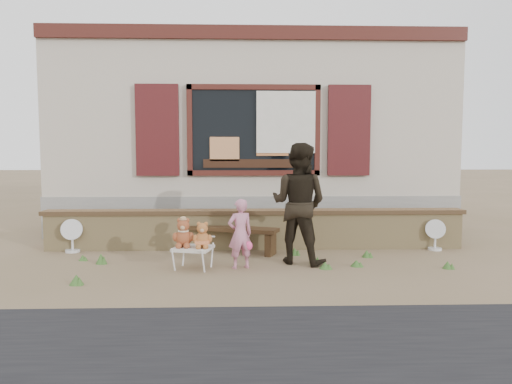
{
  "coord_description": "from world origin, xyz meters",
  "views": [
    {
      "loc": [
        -0.22,
        -6.67,
        1.61
      ],
      "look_at": [
        0.0,
        0.6,
        1.0
      ],
      "focal_mm": 32.0,
      "sensor_mm": 36.0,
      "label": 1
    }
  ],
  "objects_px": {
    "teddy_bear_left": "(183,232)",
    "child": "(240,234)",
    "adult": "(299,203)",
    "folding_chair": "(193,249)",
    "teddy_bear_right": "(202,234)",
    "bench": "(229,234)"
  },
  "relations": [
    {
      "from": "bench",
      "to": "teddy_bear_right",
      "type": "distance_m",
      "value": 1.18
    },
    {
      "from": "bench",
      "to": "teddy_bear_left",
      "type": "height_order",
      "value": "teddy_bear_left"
    },
    {
      "from": "folding_chair",
      "to": "adult",
      "type": "relative_size",
      "value": 0.34
    },
    {
      "from": "teddy_bear_left",
      "to": "child",
      "type": "relative_size",
      "value": 0.42
    },
    {
      "from": "bench",
      "to": "folding_chair",
      "type": "relative_size",
      "value": 2.77
    },
    {
      "from": "adult",
      "to": "child",
      "type": "bearing_deg",
      "value": 47.78
    },
    {
      "from": "folding_chair",
      "to": "child",
      "type": "distance_m",
      "value": 0.69
    },
    {
      "from": "bench",
      "to": "teddy_bear_right",
      "type": "relative_size",
      "value": 4.5
    },
    {
      "from": "child",
      "to": "adult",
      "type": "xyz_separation_m",
      "value": [
        0.86,
        0.31,
        0.39
      ]
    },
    {
      "from": "bench",
      "to": "teddy_bear_left",
      "type": "xyz_separation_m",
      "value": [
        -0.6,
        -1.05,
        0.21
      ]
    },
    {
      "from": "teddy_bear_left",
      "to": "teddy_bear_right",
      "type": "distance_m",
      "value": 0.28
    },
    {
      "from": "child",
      "to": "adult",
      "type": "relative_size",
      "value": 0.56
    },
    {
      "from": "folding_chair",
      "to": "teddy_bear_right",
      "type": "distance_m",
      "value": 0.26
    },
    {
      "from": "teddy_bear_right",
      "to": "child",
      "type": "distance_m",
      "value": 0.53
    },
    {
      "from": "teddy_bear_right",
      "to": "adult",
      "type": "distance_m",
      "value": 1.48
    },
    {
      "from": "child",
      "to": "adult",
      "type": "height_order",
      "value": "adult"
    },
    {
      "from": "teddy_bear_left",
      "to": "adult",
      "type": "bearing_deg",
      "value": 23.59
    },
    {
      "from": "bench",
      "to": "teddy_bear_right",
      "type": "bearing_deg",
      "value": -85.45
    },
    {
      "from": "bench",
      "to": "teddy_bear_right",
      "type": "height_order",
      "value": "teddy_bear_right"
    },
    {
      "from": "adult",
      "to": "teddy_bear_right",
      "type": "bearing_deg",
      "value": 42.55
    },
    {
      "from": "child",
      "to": "teddy_bear_right",
      "type": "bearing_deg",
      "value": -13.91
    },
    {
      "from": "teddy_bear_left",
      "to": "folding_chair",
      "type": "bearing_deg",
      "value": -0.0
    }
  ]
}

